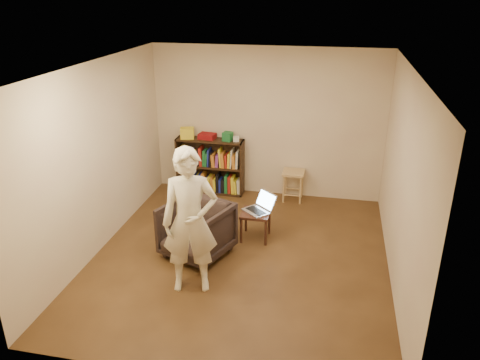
% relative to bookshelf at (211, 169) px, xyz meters
% --- Properties ---
extents(floor, '(4.50, 4.50, 0.00)m').
position_rel_bookshelf_xyz_m(floor, '(0.98, -2.09, -0.44)').
color(floor, '#402914').
rests_on(floor, ground).
extents(ceiling, '(4.50, 4.50, 0.00)m').
position_rel_bookshelf_xyz_m(ceiling, '(0.98, -2.09, 2.16)').
color(ceiling, white).
rests_on(ceiling, wall_back).
extents(wall_back, '(4.00, 0.00, 4.00)m').
position_rel_bookshelf_xyz_m(wall_back, '(0.98, 0.16, 0.86)').
color(wall_back, beige).
rests_on(wall_back, floor).
extents(wall_left, '(0.00, 4.50, 4.50)m').
position_rel_bookshelf_xyz_m(wall_left, '(-1.02, -2.09, 0.86)').
color(wall_left, beige).
rests_on(wall_left, floor).
extents(wall_right, '(0.00, 4.50, 4.50)m').
position_rel_bookshelf_xyz_m(wall_right, '(2.98, -2.09, 0.86)').
color(wall_right, beige).
rests_on(wall_right, floor).
extents(bookshelf, '(1.20, 0.30, 1.00)m').
position_rel_bookshelf_xyz_m(bookshelf, '(0.00, 0.00, 0.00)').
color(bookshelf, black).
rests_on(bookshelf, floor).
extents(box_yellow, '(0.27, 0.22, 0.19)m').
position_rel_bookshelf_xyz_m(box_yellow, '(-0.40, -0.03, 0.66)').
color(box_yellow, yellow).
rests_on(box_yellow, bookshelf).
extents(red_cloth, '(0.31, 0.25, 0.09)m').
position_rel_bookshelf_xyz_m(red_cloth, '(-0.05, 0.02, 0.61)').
color(red_cloth, maroon).
rests_on(red_cloth, bookshelf).
extents(box_green, '(0.18, 0.18, 0.15)m').
position_rel_bookshelf_xyz_m(box_green, '(0.33, -0.02, 0.64)').
color(box_green, '#1B662F').
rests_on(box_green, bookshelf).
extents(box_white, '(0.12, 0.12, 0.08)m').
position_rel_bookshelf_xyz_m(box_white, '(0.48, -0.02, 0.60)').
color(box_white, silver).
rests_on(box_white, bookshelf).
extents(stool, '(0.37, 0.37, 0.53)m').
position_rel_bookshelf_xyz_m(stool, '(1.50, -0.06, -0.01)').
color(stool, tan).
rests_on(stool, floor).
extents(armchair, '(1.07, 1.08, 0.77)m').
position_rel_bookshelf_xyz_m(armchair, '(0.38, -2.16, -0.06)').
color(armchair, '#2D231E').
rests_on(armchair, floor).
extents(side_table, '(0.42, 0.42, 0.43)m').
position_rel_bookshelf_xyz_m(side_table, '(1.10, -1.53, -0.09)').
color(side_table, black).
rests_on(side_table, floor).
extents(laptop, '(0.54, 0.54, 0.26)m').
position_rel_bookshelf_xyz_m(laptop, '(1.15, -1.47, 0.05)').
color(laptop, silver).
rests_on(laptop, side_table).
extents(person, '(0.76, 0.60, 1.82)m').
position_rel_bookshelf_xyz_m(person, '(0.54, -2.89, 0.47)').
color(person, '#ECE5C3').
rests_on(person, floor).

